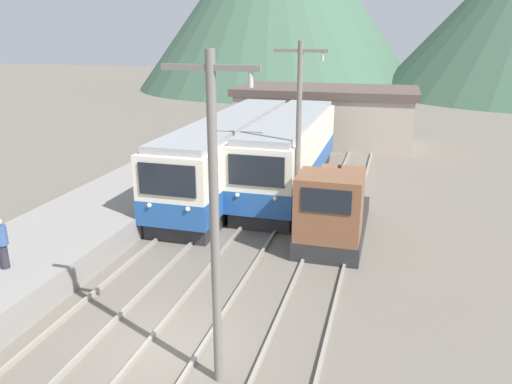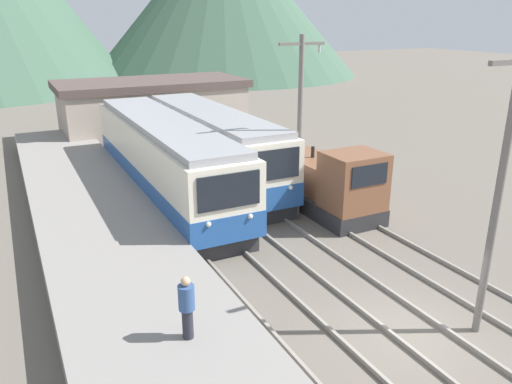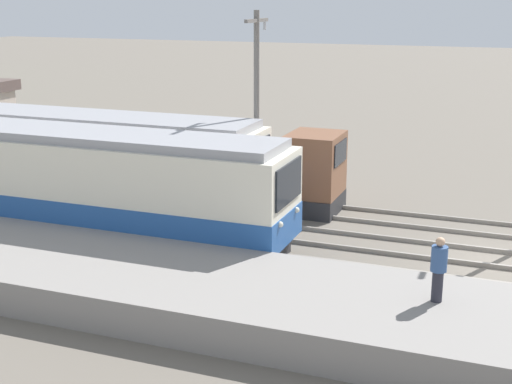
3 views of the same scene
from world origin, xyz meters
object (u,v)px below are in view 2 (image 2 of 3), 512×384
at_px(commuter_train_center, 212,150).
at_px(catenary_mast_near, 499,190).
at_px(catenary_mast_mid, 300,122).
at_px(shunting_locomotive, 328,184).
at_px(person_on_platform, 187,305).
at_px(commuter_train_left, 164,162).

xyz_separation_m(commuter_train_center, catenary_mast_near, (1.51, -15.15, 2.31)).
bearing_deg(commuter_train_center, catenary_mast_mid, -75.53).
distance_m(shunting_locomotive, catenary_mast_mid, 3.20).
bearing_deg(person_on_platform, shunting_locomotive, 39.22).
xyz_separation_m(catenary_mast_mid, person_on_platform, (-7.48, -7.37, -2.23)).
height_order(catenary_mast_near, person_on_platform, catenary_mast_near).
height_order(commuter_train_left, person_on_platform, commuter_train_left).
bearing_deg(commuter_train_left, shunting_locomotive, -39.76).
distance_m(catenary_mast_mid, person_on_platform, 10.74).
height_order(shunting_locomotive, catenary_mast_near, catenary_mast_near).
height_order(commuter_train_center, person_on_platform, commuter_train_center).
height_order(commuter_train_left, catenary_mast_mid, catenary_mast_mid).
relative_size(commuter_train_left, catenary_mast_mid, 2.01).
bearing_deg(catenary_mast_mid, shunting_locomotive, -2.07).
xyz_separation_m(commuter_train_left, catenary_mast_mid, (4.31, -4.77, 2.32)).
bearing_deg(catenary_mast_mid, person_on_platform, -135.39).
bearing_deg(catenary_mast_near, shunting_locomotive, 80.84).
bearing_deg(commuter_train_center, shunting_locomotive, -63.02).
relative_size(commuter_train_left, commuter_train_center, 1.15).
bearing_deg(commuter_train_left, person_on_platform, -104.62).
relative_size(shunting_locomotive, person_on_platform, 3.79).
bearing_deg(catenary_mast_near, commuter_train_left, 107.01).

